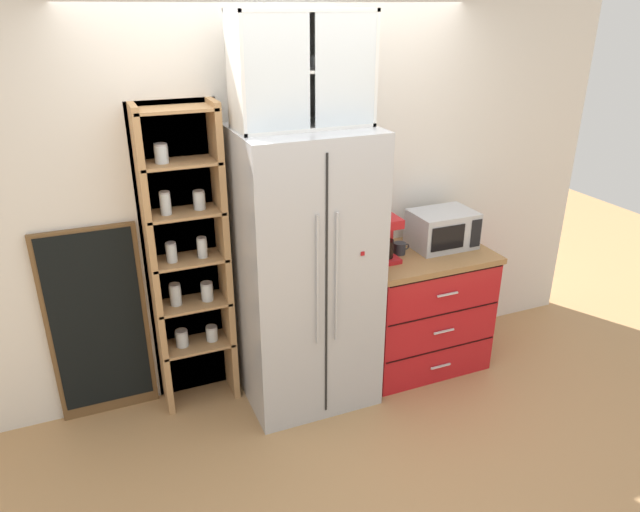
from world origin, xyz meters
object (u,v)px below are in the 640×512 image
Objects in this scene: refrigerator at (306,272)px; coffee_maker at (383,238)px; mug_charcoal at (400,248)px; chalkboard_menu at (98,324)px; microwave at (442,229)px; bottle_clear at (426,238)px; mug_red at (420,244)px.

coffee_maker is at bearing 3.42° from refrigerator.
chalkboard_menu is (-2.00, 0.25, -0.29)m from mug_charcoal.
refrigerator is at bearing -175.92° from microwave.
mug_charcoal is 2.04m from chalkboard_menu.
bottle_clear is at bearing -15.01° from mug_charcoal.
microwave reaches higher than mug_red.
mug_red is at bearing 5.49° from refrigerator.
microwave is at bearing 18.50° from bottle_clear.
microwave is 2.39m from chalkboard_menu.
coffee_maker is 2.61× the size of mug_charcoal.
microwave is 0.19m from mug_red.
chalkboard_menu is at bearing 171.48° from coffee_maker.
bottle_clear is (-0.00, -0.07, 0.07)m from mug_red.
bottle_clear is 0.19× the size of chalkboard_menu.
mug_red is at bearing -5.89° from chalkboard_menu.
chalkboard_menu is (-2.18, 0.29, -0.35)m from bottle_clear.
coffee_maker is (-0.50, -0.04, 0.03)m from microwave.
refrigerator is 1.08m from microwave.
chalkboard_menu is at bearing 174.28° from microwave.
mug_charcoal is 1.11× the size of mug_red.
refrigerator is 0.90m from bottle_clear.
coffee_maker is 0.35m from mug_red.
refrigerator is 1.34m from chalkboard_menu.
microwave is 0.34× the size of chalkboard_menu.
bottle_clear is (0.33, -0.01, -0.05)m from coffee_maker.
refrigerator is 0.73m from mug_charcoal.
chalkboard_menu reaches higher than microwave.
mug_red is at bearing 88.09° from bottle_clear.
chalkboard_menu reaches higher than mug_charcoal.
refrigerator is 7.42× the size of bottle_clear.
chalkboard_menu is (-1.85, 0.28, -0.40)m from coffee_maker.
coffee_maker is 1.25× the size of bottle_clear.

